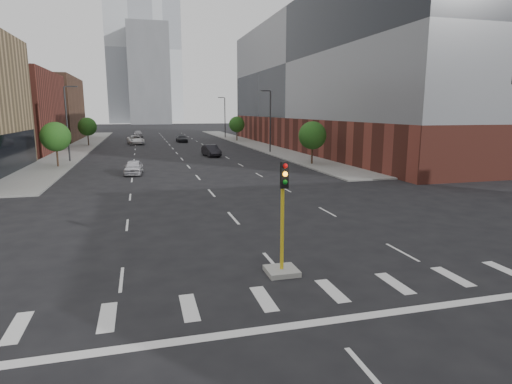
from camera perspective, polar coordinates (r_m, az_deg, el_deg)
name	(u,v)px	position (r m, az deg, el deg)	size (l,w,h in m)	color
sidewalk_left_far	(82,146)	(80.78, -22.19, 5.68)	(5.00, 92.00, 0.15)	gray
sidewalk_right_far	(249,143)	(82.63, -0.97, 6.58)	(5.00, 92.00, 0.15)	gray
building_left_far_b	(25,109)	(100.47, -28.40, 9.73)	(20.00, 24.00, 13.00)	brown
building_right_main	(354,81)	(74.58, 12.99, 14.25)	(24.00, 70.00, 22.00)	brown
tower_left	(130,50)	(227.77, -16.46, 17.69)	(22.00, 22.00, 70.00)	#B2B7BC
tower_right	(163,51)	(268.48, -12.31, 17.85)	(20.00, 20.00, 80.00)	#B2B7BC
tower_mid	(149,75)	(206.59, -14.08, 14.92)	(18.00, 18.00, 44.00)	slate
median_traffic_signal	(282,250)	(16.58, 3.51, -7.70)	(1.20, 1.20, 4.40)	#999993
streetlight_right_a	(270,119)	(63.67, 1.83, 9.75)	(1.60, 0.22, 9.07)	#2D2D30
streetlight_right_b	(225,116)	(97.69, -4.22, 10.11)	(1.60, 0.22, 9.07)	#2D2D30
streetlight_left	(68,121)	(56.56, -23.83, 8.70)	(1.60, 0.22, 9.07)	#2D2D30
tree_left_near	(56,137)	(51.78, -25.16, 6.69)	(3.20, 3.20, 4.85)	#382619
tree_left_far	(87,127)	(81.47, -21.57, 8.11)	(3.20, 3.20, 4.85)	#382619
tree_right_near	(312,135)	(49.80, 7.53, 7.49)	(3.20, 3.20, 4.85)	#382619
tree_right_far	(237,124)	(88.06, -2.58, 9.00)	(3.20, 3.20, 4.85)	#382619
car_near_left	(134,167)	(43.89, -16.01, 3.19)	(1.67, 4.15, 1.41)	silver
car_mid_right	(211,151)	(59.28, -6.01, 5.51)	(1.65, 4.73, 1.56)	black
car_far_left	(136,140)	(82.99, -15.77, 6.70)	(2.67, 5.78, 1.61)	white
car_deep_right	(182,139)	(86.47, -9.87, 7.01)	(1.91, 4.71, 1.37)	black
car_distant	(138,134)	(104.82, -15.45, 7.50)	(1.91, 4.74, 1.62)	#A09FA4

